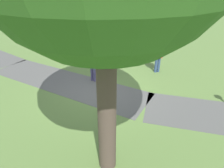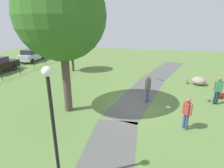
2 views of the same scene
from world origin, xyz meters
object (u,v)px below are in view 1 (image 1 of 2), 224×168
(lawn_boulder, at_px, (56,43))
(backpack_by_boulder, at_px, (47,49))
(passerby_on_path, at_px, (93,60))
(woman_with_handbag, at_px, (109,36))
(spare_backpack_on_lawn, at_px, (97,45))
(frisbee_on_grass, at_px, (112,71))
(man_near_boulder, at_px, (158,55))
(handbag_on_grass, at_px, (102,51))

(lawn_boulder, distance_m, backpack_by_boulder, 1.00)
(lawn_boulder, relative_size, passerby_on_path, 0.82)
(lawn_boulder, relative_size, backpack_by_boulder, 3.67)
(woman_with_handbag, relative_size, spare_backpack_on_lawn, 4.39)
(backpack_by_boulder, height_order, frisbee_on_grass, backpack_by_boulder)
(man_near_boulder, relative_size, backpack_by_boulder, 4.00)
(frisbee_on_grass, bearing_deg, passerby_on_path, 68.37)
(woman_with_handbag, bearing_deg, lawn_boulder, 4.43)
(passerby_on_path, bearing_deg, woman_with_handbag, -81.11)
(woman_with_handbag, bearing_deg, spare_backpack_on_lawn, -29.44)
(man_near_boulder, distance_m, handbag_on_grass, 4.24)
(spare_backpack_on_lawn, bearing_deg, frisbee_on_grass, 122.80)
(lawn_boulder, bearing_deg, handbag_on_grass, 178.72)
(man_near_boulder, xyz_separation_m, passerby_on_path, (2.71, 1.94, 0.13))
(lawn_boulder, height_order, man_near_boulder, man_near_boulder)
(handbag_on_grass, xyz_separation_m, frisbee_on_grass, (-1.54, 2.49, -0.13))
(woman_with_handbag, bearing_deg, backpack_by_boulder, 18.43)
(man_near_boulder, xyz_separation_m, spare_backpack_on_lawn, (4.42, -2.80, -0.73))
(passerby_on_path, distance_m, frisbee_on_grass, 1.73)
(backpack_by_boulder, xyz_separation_m, frisbee_on_grass, (-4.98, 1.58, -0.18))
(woman_with_handbag, height_order, passerby_on_path, passerby_on_path)
(backpack_by_boulder, bearing_deg, frisbee_on_grass, 162.40)
(passerby_on_path, distance_m, handbag_on_grass, 4.02)
(spare_backpack_on_lawn, xyz_separation_m, frisbee_on_grass, (-2.22, 3.45, -0.18))
(man_near_boulder, relative_size, spare_backpack_on_lawn, 4.00)
(lawn_boulder, xyz_separation_m, passerby_on_path, (-4.37, 3.85, 0.72))
(spare_backpack_on_lawn, bearing_deg, woman_with_handbag, 150.56)
(lawn_boulder, height_order, handbag_on_grass, lawn_boulder)
(woman_with_handbag, xyz_separation_m, passerby_on_path, (-0.65, 4.14, 0.02))
(woman_with_handbag, distance_m, spare_backpack_on_lawn, 1.48)
(man_near_boulder, height_order, passerby_on_path, passerby_on_path)
(spare_backpack_on_lawn, bearing_deg, handbag_on_grass, 125.21)
(man_near_boulder, relative_size, passerby_on_path, 0.90)
(handbag_on_grass, distance_m, spare_backpack_on_lawn, 1.18)
(backpack_by_boulder, bearing_deg, woman_with_handbag, -161.57)
(woman_with_handbag, height_order, spare_backpack_on_lawn, woman_with_handbag)
(handbag_on_grass, relative_size, backpack_by_boulder, 0.83)
(man_near_boulder, height_order, backpack_by_boulder, man_near_boulder)
(man_near_boulder, distance_m, backpack_by_boulder, 7.27)
(man_near_boulder, xyz_separation_m, frisbee_on_grass, (2.20, 0.65, -0.91))
(man_near_boulder, bearing_deg, spare_backpack_on_lawn, -32.35)
(lawn_boulder, relative_size, handbag_on_grass, 4.41)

